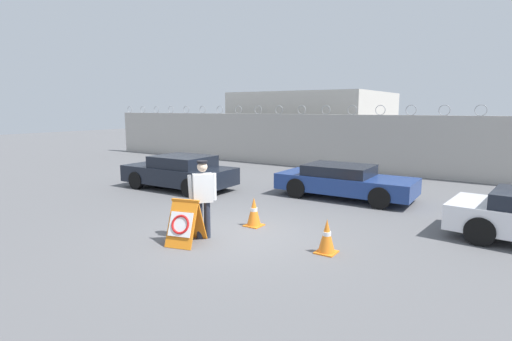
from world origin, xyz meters
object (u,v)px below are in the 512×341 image
object	(u,v)px
barricade_sign	(185,222)
traffic_cone_near	(254,212)
parked_car_front_coupe	(180,172)
security_guard	(203,195)
traffic_cone_mid	(327,236)
parked_car_rear_sedan	(344,181)

from	to	relation	value
barricade_sign	traffic_cone_near	distance (m)	2.09
parked_car_front_coupe	security_guard	bearing A→B (deg)	138.04
barricade_sign	parked_car_front_coupe	size ratio (longest dim) A/B	0.23
traffic_cone_mid	barricade_sign	bearing A→B (deg)	-156.85
barricade_sign	traffic_cone_mid	world-z (taller)	barricade_sign
security_guard	parked_car_rear_sedan	world-z (taller)	security_guard
traffic_cone_near	traffic_cone_mid	distance (m)	2.51
parked_car_rear_sedan	barricade_sign	bearing A→B (deg)	-101.77
barricade_sign	parked_car_front_coupe	distance (m)	6.40
traffic_cone_near	security_guard	bearing A→B (deg)	-106.64
barricade_sign	parked_car_front_coupe	xyz separation A→B (m)	(-4.56, 4.49, 0.14)
security_guard	parked_car_rear_sedan	size ratio (longest dim) A/B	0.40
security_guard	traffic_cone_mid	distance (m)	2.99
security_guard	traffic_cone_near	world-z (taller)	security_guard
traffic_cone_near	traffic_cone_mid	size ratio (longest dim) A/B	1.03
parked_car_rear_sedan	traffic_cone_near	bearing A→B (deg)	-100.04
traffic_cone_near	traffic_cone_mid	world-z (taller)	traffic_cone_near
barricade_sign	traffic_cone_near	size ratio (longest dim) A/B	1.34
security_guard	parked_car_front_coupe	world-z (taller)	security_guard
traffic_cone_mid	parked_car_front_coupe	xyz separation A→B (m)	(-7.47, 3.25, 0.28)
traffic_cone_mid	parked_car_front_coupe	bearing A→B (deg)	156.49
traffic_cone_near	parked_car_rear_sedan	size ratio (longest dim) A/B	0.17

